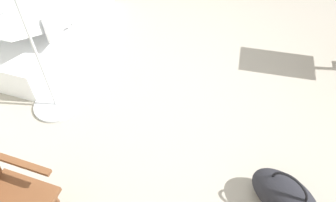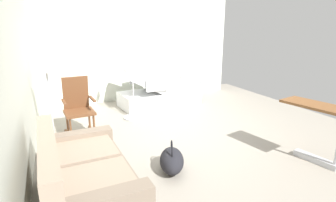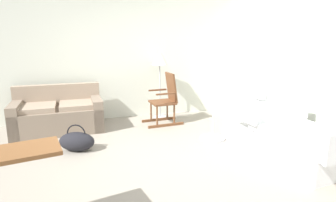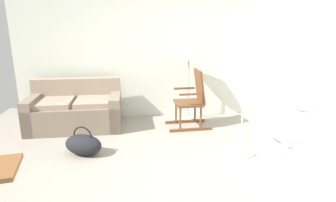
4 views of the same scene
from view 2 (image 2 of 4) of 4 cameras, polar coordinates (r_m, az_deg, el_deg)
ground_plane at (r=4.96m, az=3.38°, el=-6.57°), size 6.52×6.52×0.00m
back_wall at (r=4.15m, az=-29.46°, el=6.41°), size 5.42×0.10×2.70m
side_wall at (r=7.08m, az=-6.29°, el=11.33°), size 0.10×5.15×2.70m
hospital_bed at (r=6.56m, az=-1.78°, el=1.82°), size 1.16×2.16×1.04m
couch at (r=3.02m, az=-17.26°, el=-16.34°), size 1.63×0.91×0.85m
rocking_chair at (r=4.87m, az=-18.65°, el=-1.49°), size 0.80×0.54×1.05m
floor_lamp at (r=4.71m, az=-24.67°, el=6.38°), size 0.34×0.34×1.48m
overbed_table at (r=4.28m, az=29.17°, el=-4.66°), size 0.88×0.55×0.84m
duffel_bag at (r=3.63m, az=0.80°, el=-12.58°), size 0.64×0.50×0.43m
iv_pole at (r=5.64m, az=-7.37°, el=-1.22°), size 0.44×0.44×1.69m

